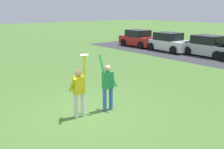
{
  "coord_description": "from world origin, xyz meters",
  "views": [
    {
      "loc": [
        6.77,
        -4.45,
        3.5
      ],
      "look_at": [
        0.13,
        0.93,
        1.27
      ],
      "focal_mm": 39.9,
      "sensor_mm": 36.0,
      "label": 1
    }
  ],
  "objects_px": {
    "person_catcher": "(79,89)",
    "parked_car_red": "(139,39)",
    "frisbee_disc": "(84,55)",
    "person_defender": "(108,84)",
    "parked_car_silver": "(209,47)",
    "parked_car_white": "(169,43)"
  },
  "relations": [
    {
      "from": "frisbee_disc",
      "to": "parked_car_white",
      "type": "relative_size",
      "value": 0.07
    },
    {
      "from": "person_catcher",
      "to": "parked_car_white",
      "type": "height_order",
      "value": "person_catcher"
    },
    {
      "from": "parked_car_red",
      "to": "frisbee_disc",
      "type": "bearing_deg",
      "value": -48.18
    },
    {
      "from": "person_catcher",
      "to": "parked_car_silver",
      "type": "relative_size",
      "value": 0.5
    },
    {
      "from": "parked_car_red",
      "to": "parked_car_white",
      "type": "distance_m",
      "value": 3.7
    },
    {
      "from": "person_catcher",
      "to": "person_defender",
      "type": "bearing_deg",
      "value": 0.0
    },
    {
      "from": "parked_car_white",
      "to": "person_defender",
      "type": "bearing_deg",
      "value": -57.27
    },
    {
      "from": "parked_car_red",
      "to": "parked_car_silver",
      "type": "bearing_deg",
      "value": 5.89
    },
    {
      "from": "parked_car_silver",
      "to": "parked_car_red",
      "type": "bearing_deg",
      "value": -174.11
    },
    {
      "from": "person_defender",
      "to": "parked_car_white",
      "type": "xyz_separation_m",
      "value": [
        -7.07,
        12.26,
        -0.25
      ]
    },
    {
      "from": "person_catcher",
      "to": "parked_car_red",
      "type": "relative_size",
      "value": 0.5
    },
    {
      "from": "parked_car_white",
      "to": "parked_car_silver",
      "type": "relative_size",
      "value": 1.0
    },
    {
      "from": "person_catcher",
      "to": "parked_car_silver",
      "type": "xyz_separation_m",
      "value": [
        -3.43,
        13.77,
        -0.25
      ]
    },
    {
      "from": "parked_car_white",
      "to": "parked_car_silver",
      "type": "xyz_separation_m",
      "value": [
        3.51,
        0.41,
        0.0
      ]
    },
    {
      "from": "person_defender",
      "to": "parked_car_silver",
      "type": "relative_size",
      "value": 0.49
    },
    {
      "from": "parked_car_red",
      "to": "person_catcher",
      "type": "bearing_deg",
      "value": -48.72
    },
    {
      "from": "parked_car_white",
      "to": "parked_car_red",
      "type": "bearing_deg",
      "value": -177.43
    },
    {
      "from": "person_catcher",
      "to": "parked_car_silver",
      "type": "height_order",
      "value": "person_catcher"
    },
    {
      "from": "person_defender",
      "to": "parked_car_silver",
      "type": "bearing_deg",
      "value": -157.68
    },
    {
      "from": "parked_car_red",
      "to": "parked_car_white",
      "type": "height_order",
      "value": "same"
    },
    {
      "from": "frisbee_disc",
      "to": "parked_car_red",
      "type": "relative_size",
      "value": 0.07
    },
    {
      "from": "person_catcher",
      "to": "frisbee_disc",
      "type": "relative_size",
      "value": 7.49
    }
  ]
}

